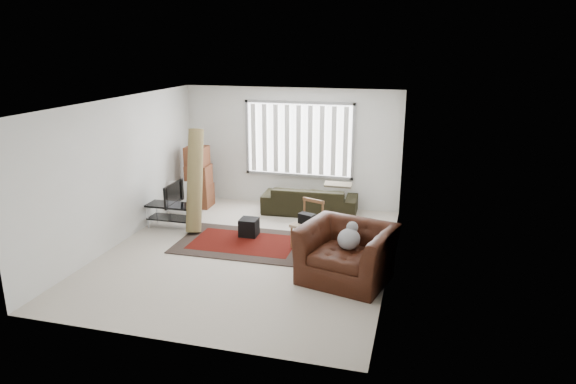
% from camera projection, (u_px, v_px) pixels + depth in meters
% --- Properties ---
extents(room, '(6.00, 6.02, 2.71)m').
position_uv_depth(room, '(258.00, 151.00, 9.27)').
color(room, beige).
rests_on(room, ground).
extents(persian_rug, '(2.47, 1.66, 0.02)m').
position_uv_depth(persian_rug, '(244.00, 243.00, 9.70)').
color(persian_rug, black).
rests_on(persian_rug, ground).
extents(tv_stand, '(0.98, 0.44, 0.49)m').
position_uv_depth(tv_stand, '(171.00, 211.00, 10.46)').
color(tv_stand, black).
rests_on(tv_stand, ground).
extents(tv, '(0.10, 0.80, 0.46)m').
position_uv_depth(tv, '(170.00, 194.00, 10.36)').
color(tv, black).
rests_on(tv, tv_stand).
extents(subwoofer, '(0.35, 0.35, 0.34)m').
position_uv_depth(subwoofer, '(249.00, 227.00, 10.00)').
color(subwoofer, black).
rests_on(subwoofer, persian_rug).
extents(moving_boxes, '(0.59, 0.55, 1.40)m').
position_uv_depth(moving_boxes, '(198.00, 179.00, 11.73)').
color(moving_boxes, brown).
rests_on(moving_boxes, ground).
extents(white_flatpack, '(0.57, 0.22, 0.72)m').
position_uv_depth(white_flatpack, '(182.00, 198.00, 11.33)').
color(white_flatpack, silver).
rests_on(white_flatpack, ground).
extents(rolled_rug, '(0.46, 0.92, 2.04)m').
position_uv_depth(rolled_rug, '(195.00, 181.00, 10.17)').
color(rolled_rug, olive).
rests_on(rolled_rug, ground).
extents(sofa, '(2.12, 1.01, 0.80)m').
position_uv_depth(sofa, '(310.00, 196.00, 11.31)').
color(sofa, black).
rests_on(sofa, ground).
extents(side_chair, '(0.61, 0.61, 0.89)m').
position_uv_depth(side_chair, '(308.00, 222.00, 9.38)').
color(side_chair, '#9A8165').
rests_on(side_chair, ground).
extents(armchair, '(1.63, 1.50, 1.02)m').
position_uv_depth(armchair, '(347.00, 249.00, 8.10)').
color(armchair, '#37150B').
rests_on(armchair, ground).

